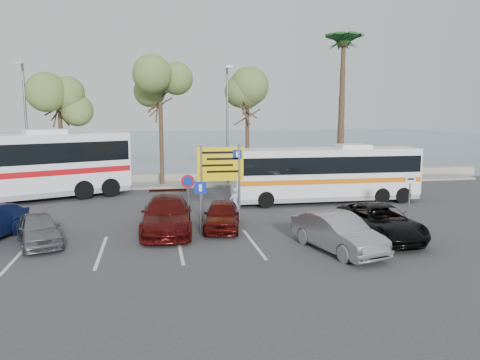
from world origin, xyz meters
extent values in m
plane|color=#333336|center=(0.00, 0.00, 0.00)|extent=(120.00, 120.00, 0.00)
cube|color=gray|center=(0.00, 14.00, 0.07)|extent=(44.00, 2.40, 0.15)
cube|color=gray|center=(0.00, 16.00, 0.30)|extent=(48.00, 0.80, 0.60)
plane|color=#466070|center=(0.00, 60.00, 0.01)|extent=(140.00, 140.00, 0.00)
cylinder|color=#382619|center=(-8.00, 14.00, 2.67)|extent=(0.28, 0.28, 5.04)
cylinder|color=#382619|center=(-1.50, 14.00, 2.95)|extent=(0.28, 0.28, 5.60)
cylinder|color=#382619|center=(4.50, 14.00, 2.74)|extent=(0.28, 0.28, 5.18)
cylinder|color=#382619|center=(11.50, 14.00, 5.15)|extent=(0.48, 0.48, 10.00)
cylinder|color=slate|center=(-10.00, 13.60, 4.15)|extent=(0.16, 0.16, 8.00)
cylinder|color=slate|center=(-10.00, 13.15, 8.10)|extent=(0.12, 0.90, 0.12)
cube|color=slate|center=(-10.00, 12.65, 8.05)|extent=(0.45, 0.25, 0.12)
cylinder|color=slate|center=(3.00, 13.60, 4.15)|extent=(0.16, 0.16, 8.00)
cylinder|color=slate|center=(3.00, 13.15, 8.10)|extent=(0.12, 0.90, 0.12)
cube|color=slate|center=(3.00, 12.65, 8.05)|extent=(0.45, 0.25, 0.12)
cylinder|color=slate|center=(0.10, 3.20, 1.80)|extent=(0.12, 0.12, 3.60)
cylinder|color=slate|center=(1.90, 3.20, 1.80)|extent=(0.12, 0.12, 3.60)
cube|color=yellow|center=(1.00, 3.20, 2.70)|extent=(2.20, 0.06, 1.60)
cube|color=#0C2699|center=(1.80, 3.16, 3.15)|extent=(0.42, 0.01, 0.42)
cylinder|color=slate|center=(-0.60, 2.40, 1.10)|extent=(0.07, 0.07, 2.20)
cylinder|color=#B20C0C|center=(-0.60, 2.37, 2.05)|extent=(0.60, 0.03, 0.60)
cylinder|color=slate|center=(-0.20, 0.80, 1.10)|extent=(0.07, 0.07, 2.20)
cube|color=#0C2699|center=(-0.20, 0.78, 2.00)|extent=(0.50, 0.03, 0.50)
cylinder|color=slate|center=(9.80, 1.50, 1.10)|extent=(0.07, 0.07, 2.20)
cube|color=white|center=(9.80, 1.48, 2.00)|extent=(0.50, 0.03, 0.40)
cube|color=white|center=(-10.09, 9.68, 2.23)|extent=(13.29, 7.71, 3.25)
cube|color=black|center=(-10.09, 9.68, 2.81)|extent=(13.07, 7.65, 1.16)
cube|color=#B80E14|center=(-10.09, 9.68, 1.71)|extent=(13.18, 7.69, 0.33)
cube|color=gray|center=(-10.09, 9.68, 0.61)|extent=(13.16, 7.63, 0.61)
cube|color=white|center=(-10.09, 9.68, 3.99)|extent=(2.72, 2.48, 0.26)
cube|color=white|center=(7.50, 6.50, 1.78)|extent=(10.60, 2.41, 2.60)
cube|color=black|center=(7.50, 6.50, 2.25)|extent=(10.39, 2.45, 0.92)
cube|color=orange|center=(7.50, 6.50, 1.36)|extent=(10.49, 2.44, 0.26)
cube|color=gray|center=(7.50, 6.50, 0.48)|extent=(10.49, 2.38, 0.48)
cube|color=white|center=(7.50, 6.50, 3.19)|extent=(1.78, 1.44, 0.21)
imported|color=slate|center=(-6.56, 0.42, 0.62)|extent=(2.54, 3.92, 1.24)
imported|color=#4F0E0D|center=(-1.59, 1.50, 0.75)|extent=(2.40, 5.27, 1.50)
imported|color=#4B0C0A|center=(0.81, 1.50, 0.64)|extent=(2.18, 3.95, 1.27)
imported|color=black|center=(6.95, -1.15, 0.68)|extent=(2.34, 4.95, 1.37)
imported|color=gray|center=(4.55, -2.54, 0.70)|extent=(2.56, 4.51, 1.41)
imported|color=#93A8D6|center=(1.69, 3.24, 0.78)|extent=(0.67, 0.58, 1.56)
imported|color=#303549|center=(11.00, 6.50, 0.86)|extent=(0.77, 0.93, 1.73)
camera|label=1|loc=(-2.13, -18.43, 5.19)|focal=35.00mm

